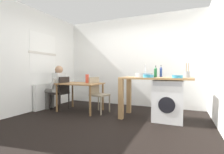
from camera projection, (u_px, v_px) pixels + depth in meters
ground_plane at (106, 120)px, 3.56m from camera, size 5.46×5.46×0.00m
wall_back at (130, 62)px, 5.11m from camera, size 4.60×0.10×2.70m
wall_window_side at (33, 60)px, 4.37m from camera, size 0.12×3.80×2.70m
radiator at (46, 96)px, 4.63m from camera, size 0.10×0.80×0.70m
dining_table at (80, 87)px, 4.34m from camera, size 1.10×0.76×0.74m
chair_person_seat at (61, 91)px, 4.48m from camera, size 0.40×0.40×0.90m
chair_opposite at (97, 92)px, 4.22m from camera, size 0.46×0.46×0.90m
seated_person at (57, 85)px, 4.53m from camera, size 0.50×0.51×1.20m
kitchen_counter at (146, 84)px, 3.69m from camera, size 1.50×0.68×0.92m
washing_machine at (168, 100)px, 3.51m from camera, size 0.60×0.61×0.86m
sink_basin at (144, 75)px, 3.70m from camera, size 0.38×0.38×0.09m
tap at (145, 71)px, 3.86m from camera, size 0.02×0.02×0.28m
bottle_tall_green at (156, 72)px, 3.75m from camera, size 0.07×0.07×0.26m
bottle_squat_brown at (161, 72)px, 3.76m from camera, size 0.06×0.06×0.27m
mixing_bowl at (148, 76)px, 3.46m from camera, size 0.22×0.22×0.06m
utensil_crock at (187, 74)px, 3.39m from camera, size 0.11×0.11×0.30m
colander at (177, 76)px, 3.22m from camera, size 0.20×0.20×0.06m
vase at (87, 79)px, 4.37m from camera, size 0.09×0.09×0.23m
scissors at (153, 77)px, 3.53m from camera, size 0.15×0.06×0.01m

